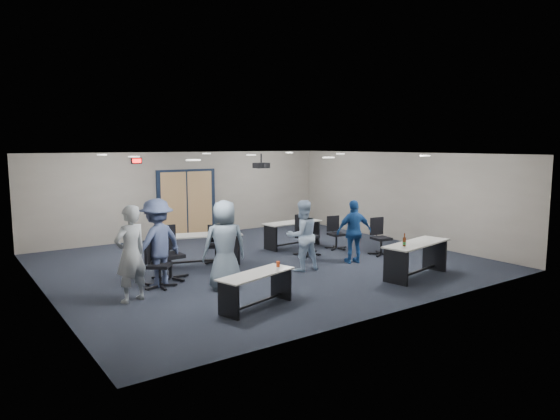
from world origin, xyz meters
TOP-DOWN VIEW (x-y plane):
  - floor at (0.00, 0.00)m, footprint 10.00×10.00m
  - back_wall at (0.00, 4.50)m, footprint 10.00×0.04m
  - front_wall at (0.00, -4.50)m, footprint 10.00×0.04m
  - left_wall at (-5.00, 0.00)m, footprint 0.04×9.00m
  - right_wall at (5.00, 0.00)m, footprint 0.04×9.00m
  - ceiling at (0.00, 0.00)m, footprint 10.00×9.00m
  - double_door at (0.00, 4.46)m, footprint 2.00×0.07m
  - exit_sign at (-1.60, 4.44)m, footprint 0.32×0.07m
  - ceiling_projector at (0.30, 0.50)m, footprint 0.35×0.32m
  - ceiling_can_lights at (0.00, 0.25)m, footprint 6.24×5.74m
  - table_front_left at (-1.99, -2.89)m, footprint 1.66×0.92m
  - table_front_right at (2.06, -3.12)m, footprint 1.98×0.97m
  - table_back_left at (-1.36, 0.58)m, footprint 1.99×1.16m
  - table_back_right at (1.75, 1.11)m, footprint 1.84×0.73m
  - chair_back_a at (-2.54, -0.23)m, footprint 0.75×0.75m
  - chair_back_b at (-0.98, 0.63)m, footprint 0.79×0.79m
  - chair_back_c at (1.44, 0.02)m, footprint 0.83×0.83m
  - chair_back_d at (2.57, 0.14)m, footprint 0.67×0.67m
  - chair_loose_left at (-2.95, -0.66)m, footprint 0.89×0.89m
  - chair_loose_right at (3.03, -1.14)m, footprint 0.71×0.71m
  - person_gray at (-3.72, -1.25)m, footprint 0.77×0.63m
  - person_plaid at (-1.89, -1.51)m, footprint 1.00×0.77m
  - person_lightblue at (0.33, -1.21)m, footprint 0.87×0.72m
  - person_navy at (1.84, -1.35)m, footprint 1.00×0.65m
  - person_back at (-2.92, -0.51)m, footprint 1.34×1.04m

SIDE VIEW (x-z plane):
  - floor at x=0.00m, z-range 0.00..0.00m
  - table_front_left at x=-1.99m, z-range 0.07..0.81m
  - chair_back_d at x=2.57m, z-range 0.00..0.93m
  - chair_back_b at x=-0.98m, z-range 0.00..0.93m
  - chair_loose_right at x=3.03m, z-range 0.00..0.99m
  - table_back_right at x=1.75m, z-range 0.13..0.86m
  - chair_loose_left at x=-2.95m, z-range 0.00..1.01m
  - table_back_left at x=-1.36m, z-range 0.14..0.91m
  - table_front_right at x=2.06m, z-range 0.01..1.06m
  - chair_back_c at x=1.44m, z-range 0.00..1.09m
  - chair_back_a at x=-2.54m, z-range 0.00..1.17m
  - person_navy at x=1.84m, z-range 0.00..1.58m
  - person_lightblue at x=0.33m, z-range 0.00..1.66m
  - person_gray at x=-3.72m, z-range 0.00..1.83m
  - person_plaid at x=-1.89m, z-range 0.00..1.83m
  - person_back at x=-2.92m, z-range 0.00..1.83m
  - double_door at x=0.00m, z-range -0.05..2.15m
  - back_wall at x=0.00m, z-range 0.00..2.70m
  - front_wall at x=0.00m, z-range 0.00..2.70m
  - left_wall at x=-5.00m, z-range 0.00..2.70m
  - right_wall at x=5.00m, z-range 0.00..2.70m
  - ceiling_projector at x=0.30m, z-range 2.22..2.59m
  - exit_sign at x=-1.60m, z-range 2.36..2.54m
  - ceiling_can_lights at x=0.00m, z-range 2.66..2.68m
  - ceiling at x=0.00m, z-range 2.68..2.72m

